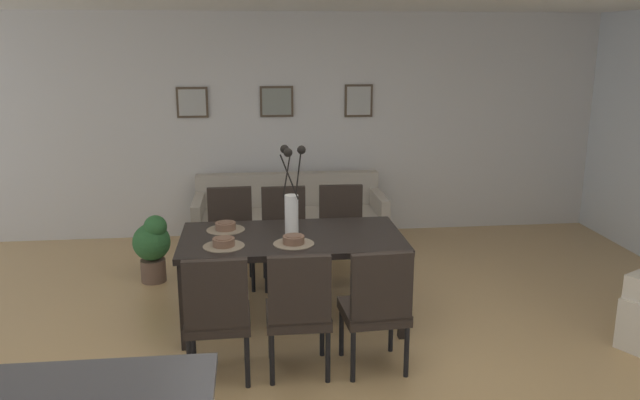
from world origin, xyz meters
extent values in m
plane|color=tan|center=(0.00, 0.00, 0.00)|extent=(9.00, 9.00, 0.00)
cube|color=silver|center=(0.00, 3.25, 1.30)|extent=(9.00, 0.10, 2.60)
cube|color=black|center=(-0.27, 0.72, 0.71)|extent=(1.80, 0.97, 0.05)
cube|color=black|center=(0.57, 1.14, 0.34)|extent=(0.07, 0.07, 0.69)
cube|color=black|center=(-1.11, 1.14, 0.34)|extent=(0.07, 0.07, 0.69)
cube|color=black|center=(0.57, 0.30, 0.34)|extent=(0.07, 0.07, 0.69)
cube|color=black|center=(-1.11, 0.30, 0.34)|extent=(0.07, 0.07, 0.69)
cube|color=black|center=(-0.83, -0.12, 0.42)|extent=(0.45, 0.45, 0.08)
cube|color=black|center=(-0.83, -0.31, 0.68)|extent=(0.42, 0.07, 0.48)
cylinder|color=black|center=(-0.65, 0.07, 0.19)|extent=(0.04, 0.04, 0.38)
cylinder|color=black|center=(-1.03, 0.06, 0.19)|extent=(0.04, 0.04, 0.38)
cylinder|color=black|center=(-0.64, -0.31, 0.19)|extent=(0.04, 0.04, 0.38)
cylinder|color=black|center=(-1.02, -0.32, 0.19)|extent=(0.04, 0.04, 0.38)
cube|color=black|center=(-0.79, 1.55, 0.42)|extent=(0.46, 0.46, 0.08)
cube|color=black|center=(-0.79, 1.74, 0.68)|extent=(0.42, 0.08, 0.48)
cylinder|color=black|center=(-0.97, 1.35, 0.19)|extent=(0.04, 0.04, 0.38)
cylinder|color=black|center=(-0.59, 1.37, 0.19)|extent=(0.04, 0.04, 0.38)
cylinder|color=black|center=(-0.98, 1.73, 0.19)|extent=(0.04, 0.04, 0.38)
cylinder|color=black|center=(-0.60, 1.75, 0.19)|extent=(0.04, 0.04, 0.38)
cube|color=black|center=(-0.28, -0.11, 0.42)|extent=(0.44, 0.44, 0.08)
cube|color=black|center=(-0.28, -0.30, 0.68)|extent=(0.42, 0.06, 0.48)
cylinder|color=black|center=(-0.09, 0.08, 0.19)|extent=(0.04, 0.04, 0.38)
cylinder|color=black|center=(-0.47, 0.08, 0.19)|extent=(0.04, 0.04, 0.38)
cylinder|color=black|center=(-0.09, -0.30, 0.19)|extent=(0.04, 0.04, 0.38)
cylinder|color=black|center=(-0.47, -0.30, 0.19)|extent=(0.04, 0.04, 0.38)
cube|color=black|center=(-0.28, 1.52, 0.42)|extent=(0.45, 0.45, 0.08)
cube|color=black|center=(-0.28, 1.71, 0.68)|extent=(0.42, 0.07, 0.48)
cylinder|color=black|center=(-0.46, 1.33, 0.19)|extent=(0.04, 0.04, 0.38)
cylinder|color=black|center=(-0.08, 1.33, 0.19)|extent=(0.04, 0.04, 0.38)
cylinder|color=black|center=(-0.47, 1.71, 0.19)|extent=(0.04, 0.04, 0.38)
cylinder|color=black|center=(-0.09, 1.71, 0.19)|extent=(0.04, 0.04, 0.38)
cube|color=black|center=(0.25, -0.11, 0.42)|extent=(0.47, 0.47, 0.08)
cube|color=black|center=(0.27, -0.30, 0.68)|extent=(0.42, 0.09, 0.48)
cylinder|color=black|center=(0.43, 0.09, 0.19)|extent=(0.04, 0.04, 0.38)
cylinder|color=black|center=(0.05, 0.06, 0.19)|extent=(0.04, 0.04, 0.38)
cylinder|color=black|center=(0.46, -0.29, 0.19)|extent=(0.04, 0.04, 0.38)
cylinder|color=black|center=(0.08, -0.32, 0.19)|extent=(0.04, 0.04, 0.38)
cube|color=black|center=(0.27, 1.53, 0.42)|extent=(0.46, 0.46, 0.08)
cube|color=black|center=(0.28, 1.72, 0.68)|extent=(0.42, 0.08, 0.48)
cylinder|color=black|center=(0.08, 1.35, 0.19)|extent=(0.04, 0.04, 0.38)
cylinder|color=black|center=(0.46, 1.33, 0.19)|extent=(0.04, 0.04, 0.38)
cylinder|color=black|center=(0.09, 1.73, 0.19)|extent=(0.04, 0.04, 0.38)
cylinder|color=black|center=(0.47, 1.71, 0.19)|extent=(0.04, 0.04, 0.38)
cylinder|color=white|center=(-0.27, 0.72, 0.91)|extent=(0.11, 0.11, 0.34)
cylinder|color=black|center=(-0.21, 0.74, 1.24)|extent=(0.05, 0.12, 0.37)
sphere|color=black|center=(-0.18, 0.75, 1.44)|extent=(0.07, 0.07, 0.07)
cylinder|color=black|center=(-0.30, 0.77, 1.24)|extent=(0.08, 0.05, 0.38)
sphere|color=black|center=(-0.31, 0.80, 1.44)|extent=(0.07, 0.07, 0.07)
cylinder|color=black|center=(-0.28, 0.66, 1.24)|extent=(0.15, 0.06, 0.36)
sphere|color=black|center=(-0.29, 0.63, 1.44)|extent=(0.07, 0.07, 0.07)
cylinder|color=#7F705B|center=(-0.81, 0.50, 0.74)|extent=(0.32, 0.32, 0.01)
cylinder|color=brown|center=(-0.81, 0.50, 0.78)|extent=(0.17, 0.17, 0.06)
cylinder|color=brown|center=(-0.81, 0.50, 0.79)|extent=(0.13, 0.13, 0.04)
cylinder|color=#7F705B|center=(-0.81, 0.94, 0.74)|extent=(0.32, 0.32, 0.01)
cylinder|color=brown|center=(-0.81, 0.94, 0.78)|extent=(0.17, 0.17, 0.06)
cylinder|color=brown|center=(-0.81, 0.94, 0.79)|extent=(0.13, 0.13, 0.04)
cylinder|color=#7F705B|center=(-0.27, 0.50, 0.74)|extent=(0.32, 0.32, 0.01)
cylinder|color=brown|center=(-0.27, 0.50, 0.78)|extent=(0.17, 0.17, 0.06)
cylinder|color=brown|center=(-0.27, 0.50, 0.79)|extent=(0.13, 0.13, 0.04)
cube|color=#B2A899|center=(-0.16, 2.58, 0.21)|extent=(2.09, 0.84, 0.42)
cube|color=#B2A899|center=(-0.16, 2.92, 0.61)|extent=(2.09, 0.16, 0.38)
cube|color=#B2A899|center=(0.83, 2.58, 0.52)|extent=(0.10, 0.84, 0.20)
cube|color=#B2A899|center=(-1.16, 2.58, 0.52)|extent=(0.10, 0.84, 0.20)
cube|color=#473828|center=(-1.23, 3.18, 1.59)|extent=(0.35, 0.02, 0.35)
cube|color=#B2B2AD|center=(-1.23, 3.17, 1.59)|extent=(0.30, 0.01, 0.30)
cube|color=#473828|center=(-0.27, 3.18, 1.59)|extent=(0.38, 0.02, 0.35)
cube|color=gray|center=(-0.27, 3.17, 1.59)|extent=(0.33, 0.01, 0.30)
cube|color=#473828|center=(0.70, 3.18, 1.59)|extent=(0.33, 0.02, 0.38)
cube|color=#B2B2AD|center=(0.70, 3.17, 1.59)|extent=(0.28, 0.01, 0.33)
cylinder|color=brown|center=(-1.55, 1.74, 0.11)|extent=(0.24, 0.24, 0.22)
sphere|color=#2D6633|center=(-1.55, 1.74, 0.40)|extent=(0.36, 0.36, 0.36)
sphere|color=#2D6633|center=(-1.50, 1.71, 0.56)|extent=(0.22, 0.22, 0.22)
camera|label=1|loc=(-0.58, -4.17, 2.28)|focal=35.39mm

